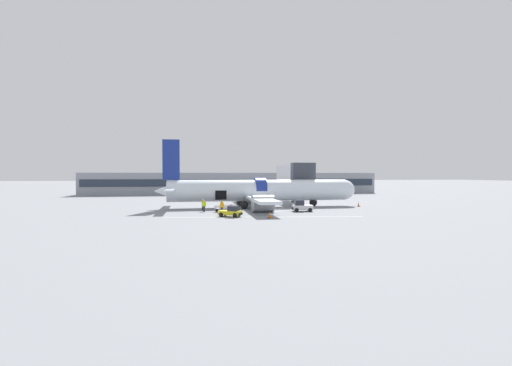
% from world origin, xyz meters
% --- Properties ---
extents(ground_plane, '(500.00, 500.00, 0.00)m').
position_xyz_m(ground_plane, '(0.00, 0.00, 0.00)').
color(ground_plane, gray).
extents(apron_marking_line, '(24.33, 3.66, 0.01)m').
position_xyz_m(apron_marking_line, '(-2.32, -8.01, 0.00)').
color(apron_marking_line, silver).
rests_on(apron_marking_line, ground_plane).
extents(terminal_strip, '(77.94, 9.32, 5.65)m').
position_xyz_m(terminal_strip, '(0.00, 44.10, 2.82)').
color(terminal_strip, gray).
rests_on(terminal_strip, ground_plane).
extents(jet_bridge_stub, '(3.97, 13.63, 7.21)m').
position_xyz_m(jet_bridge_stub, '(7.43, 11.91, 5.34)').
color(jet_bridge_stub, '#4C4C51').
rests_on(jet_bridge_stub, ground_plane).
extents(airplane, '(32.36, 26.90, 10.54)m').
position_xyz_m(airplane, '(-0.95, 4.44, 2.57)').
color(airplane, silver).
rests_on(airplane, ground_plane).
extents(baggage_tug_lead, '(3.07, 2.15, 1.61)m').
position_xyz_m(baggage_tug_lead, '(4.19, -2.69, 0.69)').
color(baggage_tug_lead, silver).
rests_on(baggage_tug_lead, ground_plane).
extents(baggage_tug_mid, '(3.04, 2.49, 1.35)m').
position_xyz_m(baggage_tug_mid, '(-6.31, -7.05, 0.58)').
color(baggage_tug_mid, yellow).
rests_on(baggage_tug_mid, ground_plane).
extents(baggage_cart_loading, '(3.69, 2.51, 1.03)m').
position_xyz_m(baggage_cart_loading, '(-6.40, -1.26, 0.47)').
color(baggage_cart_loading, silver).
rests_on(baggage_cart_loading, ground_plane).
extents(ground_crew_loader_a, '(0.55, 0.38, 1.60)m').
position_xyz_m(ground_crew_loader_a, '(-9.43, -0.61, 0.84)').
color(ground_crew_loader_a, '#2D2D33').
rests_on(ground_crew_loader_a, ground_plane).
extents(ground_crew_loader_b, '(0.60, 0.56, 1.80)m').
position_xyz_m(ground_crew_loader_b, '(-7.17, -3.70, 0.95)').
color(ground_crew_loader_b, '#2D2D33').
rests_on(ground_crew_loader_b, ground_plane).
extents(ground_crew_driver, '(0.43, 0.57, 1.63)m').
position_xyz_m(ground_crew_driver, '(-9.55, 1.24, 0.86)').
color(ground_crew_driver, '#1E2338').
rests_on(ground_crew_driver, ground_plane).
extents(safety_cone_nose, '(0.49, 0.49, 0.78)m').
position_xyz_m(safety_cone_nose, '(15.61, 2.83, 0.37)').
color(safety_cone_nose, black).
rests_on(safety_cone_nose, ground_plane).
extents(safety_cone_engine_left, '(0.62, 0.62, 0.77)m').
position_xyz_m(safety_cone_engine_left, '(-1.76, -9.01, 0.36)').
color(safety_cone_engine_left, black).
rests_on(safety_cone_engine_left, ground_plane).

